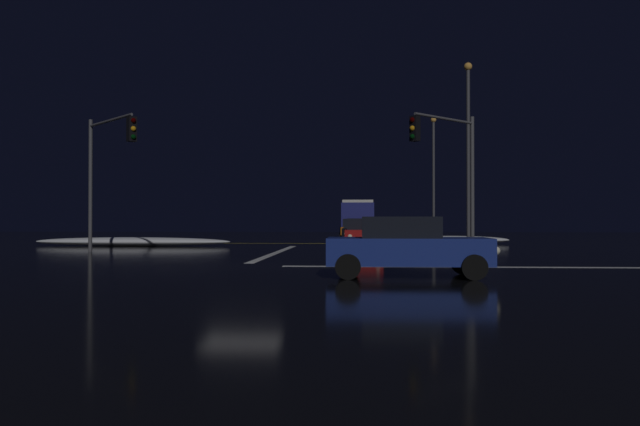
# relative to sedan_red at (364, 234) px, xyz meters

# --- Properties ---
(ground) EXTENTS (120.00, 120.00, 0.10)m
(ground) POSITION_rel_sedan_red_xyz_m (-3.99, -11.42, -0.85)
(ground) COLOR black
(stop_line_north) EXTENTS (0.35, 14.61, 0.01)m
(stop_line_north) POSITION_rel_sedan_red_xyz_m (-3.99, -2.91, -0.80)
(stop_line_north) COLOR white
(stop_line_north) RESTS_ON ground
(centre_line_ns) EXTENTS (22.00, 0.15, 0.01)m
(centre_line_ns) POSITION_rel_sedan_red_xyz_m (-3.99, 8.69, -0.80)
(centre_line_ns) COLOR yellow
(centre_line_ns) RESTS_ON ground
(crosswalk_bar_east) EXTENTS (14.61, 0.40, 0.01)m
(crosswalk_bar_east) POSITION_rel_sedan_red_xyz_m (4.63, -11.42, -0.80)
(crosswalk_bar_east) COLOR white
(crosswalk_bar_east) RESTS_ON ground
(snow_bank_left_curb) EXTENTS (11.47, 1.50, 0.50)m
(snow_bank_left_curb) POSITION_rel_sedan_red_xyz_m (-13.31, 4.12, -0.55)
(snow_bank_left_curb) COLOR white
(snow_bank_left_curb) RESTS_ON ground
(snow_bank_right_curb) EXTENTS (7.51, 1.50, 0.51)m
(snow_bank_right_curb) POSITION_rel_sedan_red_xyz_m (5.33, 8.27, -0.55)
(snow_bank_right_curb) COLOR white
(snow_bank_right_curb) RESTS_ON ground
(sedan_red) EXTENTS (2.02, 4.33, 1.57)m
(sedan_red) POSITION_rel_sedan_red_xyz_m (0.00, 0.00, 0.00)
(sedan_red) COLOR maroon
(sedan_red) RESTS_ON ground
(sedan_black) EXTENTS (2.02, 4.33, 1.57)m
(sedan_black) POSITION_rel_sedan_red_xyz_m (-0.30, 5.50, 0.00)
(sedan_black) COLOR black
(sedan_black) RESTS_ON ground
(sedan_orange) EXTENTS (2.02, 4.33, 1.57)m
(sedan_orange) POSITION_rel_sedan_red_xyz_m (-0.55, 12.02, 0.00)
(sedan_orange) COLOR #C66014
(sedan_orange) RESTS_ON ground
(box_truck) EXTENTS (2.68, 8.28, 3.08)m
(box_truck) POSITION_rel_sedan_red_xyz_m (-0.34, 18.80, 0.91)
(box_truck) COLOR navy
(box_truck) RESTS_ON ground
(sedan_blue_crossing) EXTENTS (4.33, 2.02, 1.57)m
(sedan_blue_crossing) POSITION_rel_sedan_red_xyz_m (1.02, -15.08, 0.00)
(sedan_blue_crossing) COLOR navy
(sedan_blue_crossing) RESTS_ON ground
(traffic_signal_nw) EXTENTS (3.45, 3.45, 6.24)m
(traffic_signal_nw) POSITION_rel_sedan_red_xyz_m (-11.56, -3.85, 3.53)
(traffic_signal_nw) COLOR #4C4C51
(traffic_signal_nw) RESTS_ON ground
(traffic_signal_ne) EXTENTS (3.16, 3.16, 6.20)m
(traffic_signal_ne) POSITION_rel_sedan_red_xyz_m (3.71, -3.73, 3.47)
(traffic_signal_ne) COLOR #4C4C51
(traffic_signal_ne) RESTS_ON ground
(streetlamp_right_far) EXTENTS (0.44, 0.44, 9.64)m
(streetlamp_right_far) POSITION_rel_sedan_red_xyz_m (5.63, 18.69, 4.72)
(streetlamp_right_far) COLOR #424247
(streetlamp_right_far) RESTS_ON ground
(streetlamp_right_near) EXTENTS (0.44, 0.44, 9.96)m
(streetlamp_right_near) POSITION_rel_sedan_red_xyz_m (5.63, 2.69, 4.88)
(streetlamp_right_near) COLOR #424247
(streetlamp_right_near) RESTS_ON ground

